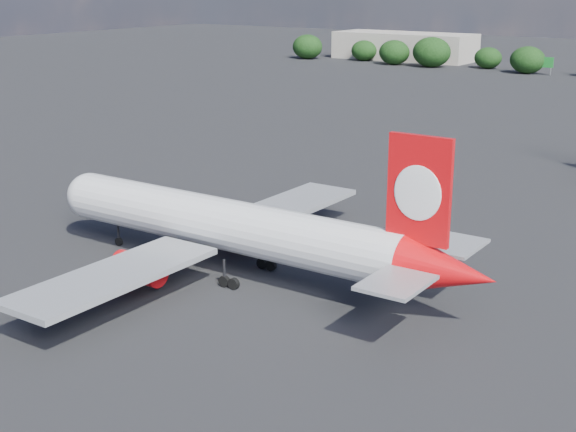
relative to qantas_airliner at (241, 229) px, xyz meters
The scene contains 4 objects.
ground 43.49m from the qantas_airliner, 100.12° to the left, with size 500.00×500.00×0.00m, color black.
qantas_airliner is the anchor object (origin of this frame).
terminal_building 189.11m from the qantas_airliner, 112.58° to the left, with size 42.00×16.00×8.00m.
highway_sign 160.67m from the qantas_airliner, 99.17° to the left, with size 6.00×0.30×4.50m.
Camera 1 is at (46.11, -31.77, 23.80)m, focal length 50.00 mm.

